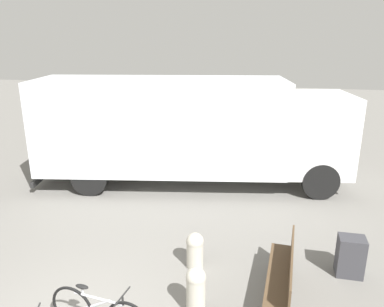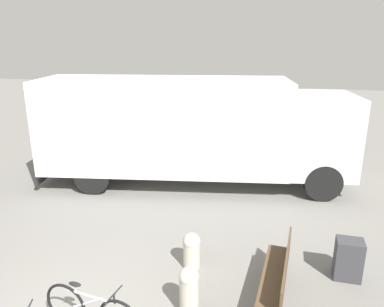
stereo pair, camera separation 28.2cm
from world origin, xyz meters
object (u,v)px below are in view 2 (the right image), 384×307
at_px(bollard_near_bench, 189,289).
at_px(bollard_far_bench, 191,249).
at_px(delivery_truck, 191,127).
at_px(utility_box, 348,259).
at_px(park_bench, 279,276).

distance_m(bollard_near_bench, bollard_far_bench, 1.29).
height_order(delivery_truck, bollard_near_bench, delivery_truck).
height_order(delivery_truck, utility_box, delivery_truck).
distance_m(park_bench, bollard_near_bench, 1.52).
bearing_deg(delivery_truck, bollard_near_bench, -85.93).
relative_size(bollard_far_bench, utility_box, 0.93).
distance_m(park_bench, utility_box, 1.62).
xyz_separation_m(delivery_truck, bollard_near_bench, (1.39, -5.48, -1.32)).
distance_m(bollard_near_bench, utility_box, 3.10).
height_order(park_bench, utility_box, park_bench).
bearing_deg(bollard_far_bench, park_bench, -21.01).
bearing_deg(utility_box, delivery_truck, 136.35).
bearing_deg(utility_box, bollard_far_bench, -172.41).
height_order(park_bench, bollard_far_bench, park_bench).
bearing_deg(utility_box, park_bench, -140.26).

